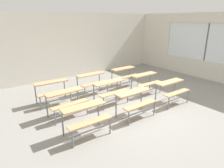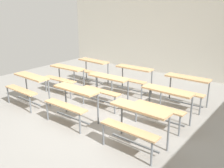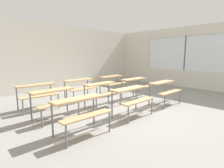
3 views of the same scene
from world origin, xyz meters
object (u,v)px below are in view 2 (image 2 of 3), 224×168
object	(u,v)px
desk_bench_r1c2	(165,99)
desk_bench_r2c2	(185,85)
desk_bench_r0c1	(72,97)
desk_bench_r2c1	(132,74)
desk_bench_r0c2	(136,119)
desk_bench_r2c0	(91,66)
desk_bench_r0c0	(28,83)
desk_bench_r1c1	(106,84)
desk_bench_r1c0	(65,74)

from	to	relation	value
desk_bench_r1c2	desk_bench_r2c2	xyz separation A→B (m)	(-0.03, 1.19, 0.00)
desk_bench_r0c1	desk_bench_r2c1	size ratio (longest dim) A/B	0.99
desk_bench_r0c2	desk_bench_r2c0	distance (m)	3.98
desk_bench_r0c1	desk_bench_r1c2	size ratio (longest dim) A/B	0.99
desk_bench_r0c1	desk_bench_r0c2	size ratio (longest dim) A/B	0.99
desk_bench_r0c0	desk_bench_r1c1	xyz separation A→B (m)	(1.58, 1.16, 0.00)
desk_bench_r0c0	desk_bench_r1c1	distance (m)	1.96
desk_bench_r1c2	desk_bench_r2c0	xyz separation A→B (m)	(-3.17, 1.19, 0.00)
desk_bench_r2c0	desk_bench_r0c2	bearing A→B (deg)	-33.68
desk_bench_r1c0	desk_bench_r2c0	size ratio (longest dim) A/B	1.00
desk_bench_r0c1	desk_bench_r2c1	world-z (taller)	same
desk_bench_r0c1	desk_bench_r2c0	xyz separation A→B (m)	(-1.58, 2.31, 0.00)
desk_bench_r0c2	desk_bench_r1c0	size ratio (longest dim) A/B	0.99
desk_bench_r1c1	desk_bench_r2c2	size ratio (longest dim) A/B	1.00
desk_bench_r0c2	desk_bench_r1c1	bearing A→B (deg)	145.31
desk_bench_r2c0	desk_bench_r1c1	bearing A→B (deg)	-34.16
desk_bench_r0c0	desk_bench_r1c1	size ratio (longest dim) A/B	1.00
desk_bench_r0c1	desk_bench_r1c2	bearing A→B (deg)	34.99
desk_bench_r0c1	desk_bench_r0c2	distance (m)	1.64
desk_bench_r1c0	desk_bench_r1c2	xyz separation A→B (m)	(3.17, -0.07, 0.00)
desk_bench_r0c2	desk_bench_r2c2	size ratio (longest dim) A/B	1.00
desk_bench_r1c0	desk_bench_r2c0	bearing A→B (deg)	87.32
desk_bench_r2c1	desk_bench_r2c2	distance (m)	1.59
desk_bench_r1c0	desk_bench_r1c2	bearing A→B (deg)	-3.82
desk_bench_r0c0	desk_bench_r1c1	world-z (taller)	same
desk_bench_r1c0	desk_bench_r1c1	xyz separation A→B (m)	(1.55, -0.03, 0.00)
desk_bench_r2c1	desk_bench_r2c2	bearing A→B (deg)	-2.52
desk_bench_r0c2	desk_bench_r1c2	size ratio (longest dim) A/B	1.00
desk_bench_r0c0	desk_bench_r2c1	world-z (taller)	same
desk_bench_r1c1	desk_bench_r1c2	world-z (taller)	same
desk_bench_r1c0	desk_bench_r2c0	world-z (taller)	same
desk_bench_r0c2	desk_bench_r2c2	world-z (taller)	same
desk_bench_r2c0	desk_bench_r2c1	world-z (taller)	same
desk_bench_r0c2	desk_bench_r1c1	xyz separation A→B (m)	(-1.67, 1.20, 0.00)
desk_bench_r1c2	desk_bench_r2c2	bearing A→B (deg)	92.38
desk_bench_r2c2	desk_bench_r2c0	bearing A→B (deg)	178.98
desk_bench_r0c2	desk_bench_r1c0	bearing A→B (deg)	160.06
desk_bench_r0c2	desk_bench_r2c1	size ratio (longest dim) A/B	1.00
desk_bench_r0c0	desk_bench_r0c2	size ratio (longest dim) A/B	1.00
desk_bench_r0c0	desk_bench_r1c0	xyz separation A→B (m)	(0.03, 1.19, 0.00)
desk_bench_r2c2	desk_bench_r0c2	bearing A→B (deg)	-89.32
desk_bench_r2c1	desk_bench_r2c0	bearing A→B (deg)	179.86
desk_bench_r2c1	desk_bench_r1c1	bearing A→B (deg)	-91.46
desk_bench_r0c1	desk_bench_r2c2	bearing A→B (deg)	55.78
desk_bench_r0c0	desk_bench_r1c2	xyz separation A→B (m)	(3.20, 1.12, 0.00)
desk_bench_r0c0	desk_bench_r0c2	world-z (taller)	same
desk_bench_r1c1	desk_bench_r2c1	xyz separation A→B (m)	(0.00, 1.19, 0.00)
desk_bench_r0c2	desk_bench_r2c2	distance (m)	2.35
desk_bench_r0c0	desk_bench_r1c2	world-z (taller)	same
desk_bench_r0c2	desk_bench_r1c2	xyz separation A→B (m)	(-0.04, 1.16, 0.00)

